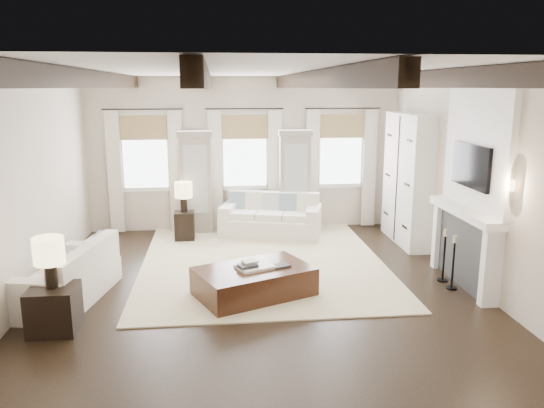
{
  "coord_description": "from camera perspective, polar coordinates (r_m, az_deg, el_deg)",
  "views": [
    {
      "loc": [
        -0.6,
        -7.37,
        2.98
      ],
      "look_at": [
        0.27,
        0.87,
        1.15
      ],
      "focal_mm": 35.0,
      "sensor_mm": 36.0,
      "label": 1
    }
  ],
  "objects": [
    {
      "name": "area_rug",
      "position": [
        9.28,
        -1.02,
        -6.21
      ],
      "size": [
        4.13,
        4.86,
        0.02
      ],
      "primitive_type": "cube",
      "color": "beige",
      "rests_on": "ground"
    },
    {
      "name": "ottoman",
      "position": [
        7.8,
        -1.96,
        -8.36
      ],
      "size": [
        1.88,
        1.57,
        0.42
      ],
      "primitive_type": "cube",
      "rotation": [
        0.0,
        0.0,
        0.41
      ],
      "color": "black",
      "rests_on": "ground"
    },
    {
      "name": "lamp_back",
      "position": [
        10.51,
        -9.5,
        1.31
      ],
      "size": [
        0.34,
        0.34,
        0.59
      ],
      "color": "black",
      "rests_on": "side_table_back"
    },
    {
      "name": "book_loose",
      "position": [
        7.77,
        0.95,
        -6.65
      ],
      "size": [
        0.29,
        0.26,
        0.03
      ],
      "primitive_type": "cube",
      "rotation": [
        0.0,
        0.0,
        0.41
      ],
      "color": "#262628",
      "rests_on": "ottoman"
    },
    {
      "name": "candlestick_far",
      "position": [
        8.73,
        18.0,
        -5.72
      ],
      "size": [
        0.17,
        0.17,
        0.84
      ],
      "color": "black",
      "rests_on": "ground"
    },
    {
      "name": "side_table_back",
      "position": [
        10.67,
        -9.37,
        -2.34
      ],
      "size": [
        0.38,
        0.38,
        0.57
      ],
      "primitive_type": "cube",
      "color": "black",
      "rests_on": "ground"
    },
    {
      "name": "room_shell",
      "position": [
        8.44,
        3.2,
        5.01
      ],
      "size": [
        6.54,
        7.54,
        3.22
      ],
      "color": "beige",
      "rests_on": "ground"
    },
    {
      "name": "tray",
      "position": [
        7.71,
        -1.86,
        -6.77
      ],
      "size": [
        0.61,
        0.55,
        0.04
      ],
      "primitive_type": "cube",
      "rotation": [
        0.0,
        0.0,
        0.41
      ],
      "color": "white",
      "rests_on": "ottoman"
    },
    {
      "name": "book_upper",
      "position": [
        7.7,
        -2.38,
        -6.21
      ],
      "size": [
        0.27,
        0.24,
        0.03
      ],
      "primitive_type": "cube",
      "rotation": [
        0.0,
        0.0,
        0.41
      ],
      "color": "beige",
      "rests_on": "book_lower"
    },
    {
      "name": "candlestick_near",
      "position": [
        8.45,
        18.89,
        -6.42
      ],
      "size": [
        0.17,
        0.17,
        0.83
      ],
      "color": "black",
      "rests_on": "ground"
    },
    {
      "name": "sofa_left",
      "position": [
        8.12,
        -20.77,
        -7.43
      ],
      "size": [
        1.22,
        2.02,
        0.81
      ],
      "color": "white",
      "rests_on": "ground"
    },
    {
      "name": "lamp_front",
      "position": [
        7.0,
        -22.87,
        -4.94
      ],
      "size": [
        0.37,
        0.37,
        0.64
      ],
      "color": "black",
      "rests_on": "side_table_front"
    },
    {
      "name": "sofa_back",
      "position": [
        10.86,
        -0.09,
        -1.57
      ],
      "size": [
        2.17,
        1.4,
        0.86
      ],
      "color": "white",
      "rests_on": "ground"
    },
    {
      "name": "side_table_front",
      "position": [
        7.24,
        -22.39,
        -10.4
      ],
      "size": [
        0.57,
        0.57,
        0.57
      ],
      "primitive_type": "cube",
      "color": "black",
      "rests_on": "ground"
    },
    {
      "name": "ground",
      "position": [
        7.97,
        -1.31,
        -9.5
      ],
      "size": [
        7.5,
        7.5,
        0.0
      ],
      "primitive_type": "plane",
      "color": "black",
      "rests_on": "ground"
    },
    {
      "name": "book_lower",
      "position": [
        7.64,
        -2.64,
        -6.65
      ],
      "size": [
        0.32,
        0.29,
        0.04
      ],
      "primitive_type": "cube",
      "rotation": [
        0.0,
        0.0,
        0.41
      ],
      "color": "#262628",
      "rests_on": "tray"
    }
  ]
}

